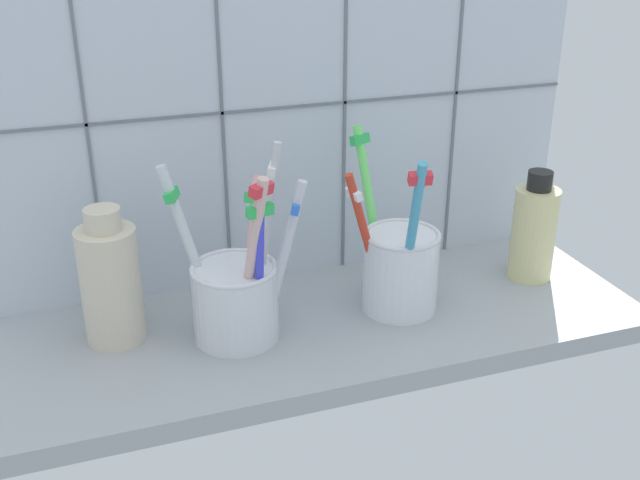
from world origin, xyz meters
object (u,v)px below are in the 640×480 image
Objects in this scene: toothbrush_cup_right at (398,265)px; soap_bottle at (534,231)px; ceramic_vase at (111,282)px; toothbrush_cup_left at (237,292)px.

soap_bottle is (16.40, 1.51, 0.70)cm from toothbrush_cup_right.
toothbrush_cup_right reaches higher than ceramic_vase.
toothbrush_cup_left is 16.38cm from toothbrush_cup_right.
soap_bottle is (43.67, -1.65, -0.55)cm from ceramic_vase.
toothbrush_cup_right is 27.49cm from ceramic_vase.
soap_bottle is at bearing 5.28° from toothbrush_cup_right.
soap_bottle is at bearing -2.17° from ceramic_vase.
toothbrush_cup_left is 32.83cm from soap_bottle.
soap_bottle is at bearing 2.80° from toothbrush_cup_left.
toothbrush_cup_left is at bearing -177.20° from soap_bottle.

